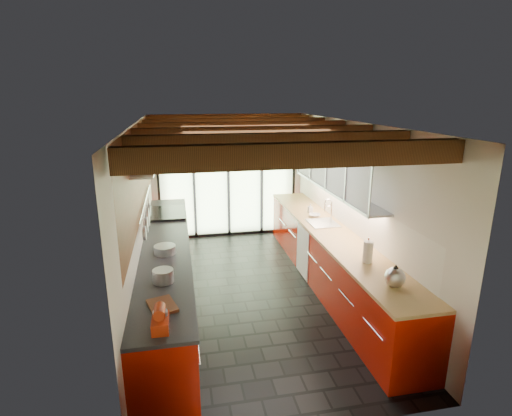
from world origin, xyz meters
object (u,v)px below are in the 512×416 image
(soap_bottle, at_px, (310,208))
(bowl, at_px, (315,215))
(paper_towel, at_px, (368,252))
(stand_mixer, at_px, (160,319))
(kettle, at_px, (395,276))

(soap_bottle, relative_size, bowl, 0.85)
(paper_towel, height_order, soap_bottle, paper_towel)
(stand_mixer, bearing_deg, kettle, 8.03)
(stand_mixer, distance_m, bowl, 3.95)
(stand_mixer, distance_m, kettle, 2.57)
(kettle, distance_m, soap_bottle, 2.92)
(kettle, xyz_separation_m, bowl, (0.00, 2.67, -0.10))
(kettle, relative_size, bowl, 1.56)
(stand_mixer, distance_m, soap_bottle, 4.15)
(paper_towel, height_order, bowl, paper_towel)
(stand_mixer, relative_size, kettle, 0.89)
(bowl, bearing_deg, soap_bottle, 90.00)
(stand_mixer, relative_size, bowl, 1.39)
(kettle, height_order, bowl, kettle)
(kettle, distance_m, paper_towel, 0.66)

